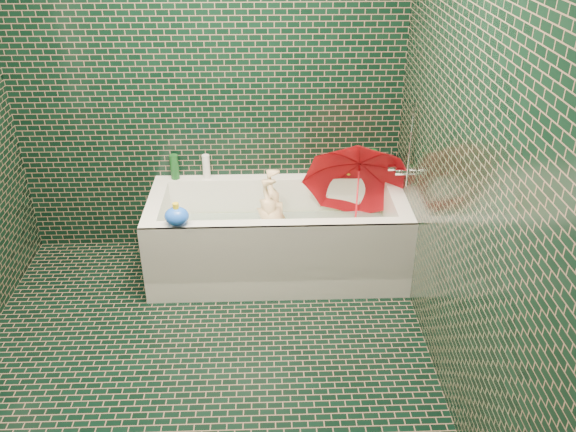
{
  "coord_description": "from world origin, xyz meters",
  "views": [
    {
      "loc": [
        0.39,
        -2.51,
        2.4
      ],
      "look_at": [
        0.51,
        0.82,
        0.53
      ],
      "focal_mm": 38.0,
      "sensor_mm": 36.0,
      "label": 1
    }
  ],
  "objects_px": {
    "bathtub": "(278,244)",
    "umbrella": "(357,197)",
    "bath_toy": "(177,216)",
    "child": "(275,231)",
    "rubber_duck": "(350,170)"
  },
  "relations": [
    {
      "from": "umbrella",
      "to": "bath_toy",
      "type": "relative_size",
      "value": 4.2
    },
    {
      "from": "bathtub",
      "to": "child",
      "type": "xyz_separation_m",
      "value": [
        -0.02,
        0.0,
        0.1
      ]
    },
    {
      "from": "bathtub",
      "to": "umbrella",
      "type": "bearing_deg",
      "value": 0.9
    },
    {
      "from": "bathtub",
      "to": "bath_toy",
      "type": "relative_size",
      "value": 10.04
    },
    {
      "from": "child",
      "to": "umbrella",
      "type": "distance_m",
      "value": 0.59
    },
    {
      "from": "bath_toy",
      "to": "rubber_duck",
      "type": "bearing_deg",
      "value": 17.55
    },
    {
      "from": "bathtub",
      "to": "bath_toy",
      "type": "height_order",
      "value": "bath_toy"
    },
    {
      "from": "umbrella",
      "to": "rubber_duck",
      "type": "bearing_deg",
      "value": 112.81
    },
    {
      "from": "umbrella",
      "to": "rubber_duck",
      "type": "distance_m",
      "value": 0.33
    },
    {
      "from": "rubber_duck",
      "to": "bath_toy",
      "type": "distance_m",
      "value": 1.3
    },
    {
      "from": "umbrella",
      "to": "bath_toy",
      "type": "distance_m",
      "value": 1.18
    },
    {
      "from": "child",
      "to": "rubber_duck",
      "type": "relative_size",
      "value": 6.25
    },
    {
      "from": "bathtub",
      "to": "umbrella",
      "type": "xyz_separation_m",
      "value": [
        0.52,
        0.01,
        0.34
      ]
    },
    {
      "from": "rubber_duck",
      "to": "bathtub",
      "type": "bearing_deg",
      "value": -158.34
    },
    {
      "from": "bath_toy",
      "to": "child",
      "type": "bearing_deg",
      "value": 15.74
    }
  ]
}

